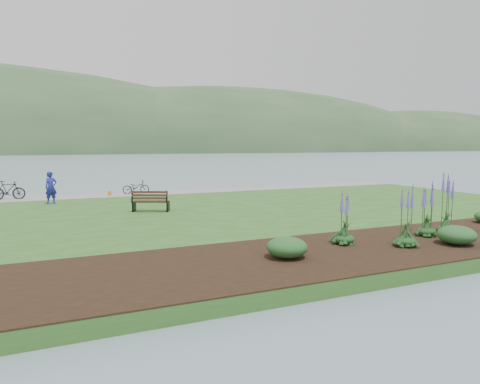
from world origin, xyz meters
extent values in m
plane|color=slate|center=(0.00, 0.00, 0.00)|extent=(600.00, 600.00, 0.00)
cube|color=#2A5A1F|center=(0.00, -2.00, 0.20)|extent=(34.00, 20.00, 0.40)
cube|color=gray|center=(0.00, 6.90, 0.42)|extent=(34.00, 2.20, 0.03)
cube|color=black|center=(3.00, -9.80, 0.42)|extent=(24.00, 4.40, 0.04)
cube|color=#311C13|center=(-3.11, -0.17, 0.86)|extent=(1.71, 1.19, 0.05)
cube|color=#311C13|center=(-3.24, -0.45, 1.16)|extent=(1.54, 0.82, 0.51)
cube|color=black|center=(-3.83, 0.16, 0.62)|extent=(0.29, 0.53, 0.45)
cube|color=black|center=(-2.40, -0.50, 0.62)|extent=(0.29, 0.53, 0.45)
imported|color=navy|center=(-7.31, 4.43, 1.39)|extent=(0.85, 0.73, 1.97)
imported|color=black|center=(-2.48, 7.20, 0.83)|extent=(0.59, 1.64, 0.85)
imported|color=black|center=(-9.52, 7.20, 0.93)|extent=(0.71, 1.80, 1.06)
cube|color=orange|center=(-4.13, 6.77, 0.55)|extent=(0.25, 0.31, 0.29)
ellipsoid|color=#153A16|center=(2.35, -10.23, 0.59)|extent=(0.62, 0.62, 0.31)
cone|color=#584AAC|center=(2.35, -10.23, 1.58)|extent=(0.32, 0.32, 1.66)
ellipsoid|color=#153A16|center=(4.07, -9.40, 0.59)|extent=(0.62, 0.62, 0.31)
cone|color=#584AAC|center=(4.07, -9.40, 1.55)|extent=(0.36, 0.36, 1.59)
ellipsoid|color=#153A16|center=(0.86, -9.24, 0.59)|extent=(0.62, 0.62, 0.31)
cone|color=#584AAC|center=(0.86, -9.24, 1.51)|extent=(0.32, 0.32, 1.53)
ellipsoid|color=#153A16|center=(4.94, -9.45, 0.59)|extent=(0.62, 0.62, 0.31)
cone|color=#584AAC|center=(4.94, -9.45, 1.77)|extent=(0.36, 0.36, 2.05)
ellipsoid|color=#1E4C21|center=(-1.54, -9.90, 0.72)|extent=(1.11, 1.11, 0.55)
ellipsoid|color=#1E4C21|center=(3.97, -10.65, 0.72)|extent=(1.13, 1.13, 0.57)
camera|label=1|loc=(-7.24, -19.68, 3.46)|focal=32.00mm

